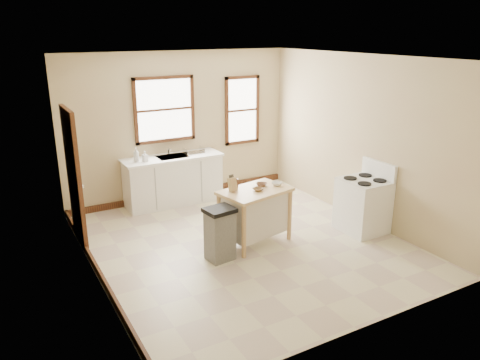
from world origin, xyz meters
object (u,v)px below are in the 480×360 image
(bowl_a, at_px, (258,189))
(gas_stove, at_px, (363,198))
(soap_bottle_a, at_px, (136,155))
(kitchen_island, at_px, (255,216))
(soap_bottle_b, at_px, (145,156))
(bowl_b, at_px, (262,185))
(bowl_c, at_px, (277,184))
(pepper_grinder, at_px, (237,184))
(trash_bin, at_px, (220,234))
(knife_block, at_px, (232,185))
(dish_rack, at_px, (194,151))

(bowl_a, distance_m, gas_stove, 1.81)
(soap_bottle_a, relative_size, kitchen_island, 0.24)
(soap_bottle_a, height_order, soap_bottle_b, soap_bottle_a)
(bowl_b, relative_size, gas_stove, 0.15)
(bowl_b, height_order, bowl_c, bowl_c)
(kitchen_island, height_order, pepper_grinder, pepper_grinder)
(kitchen_island, height_order, trash_bin, kitchen_island)
(soap_bottle_b, bearing_deg, knife_block, -86.51)
(soap_bottle_b, relative_size, bowl_b, 1.09)
(bowl_b, xyz_separation_m, bowl_c, (0.22, -0.09, 0.00))
(trash_bin, bearing_deg, knife_block, 34.50)
(knife_block, bearing_deg, soap_bottle_a, 106.48)
(kitchen_island, relative_size, bowl_c, 6.40)
(knife_block, height_order, bowl_c, knife_block)
(bowl_b, bearing_deg, kitchen_island, -149.54)
(bowl_c, xyz_separation_m, trash_bin, (-1.13, -0.26, -0.49))
(knife_block, relative_size, pepper_grinder, 1.33)
(trash_bin, height_order, gas_stove, gas_stove)
(soap_bottle_a, xyz_separation_m, trash_bin, (0.41, -2.44, -0.65))
(bowl_c, bearing_deg, soap_bottle_b, 123.56)
(pepper_grinder, bearing_deg, bowl_a, -47.55)
(trash_bin, bearing_deg, pepper_grinder, 33.10)
(soap_bottle_b, xyz_separation_m, kitchen_island, (1.00, -2.13, -0.58))
(bowl_a, distance_m, bowl_b, 0.23)
(knife_block, bearing_deg, pepper_grinder, 30.55)
(bowl_a, bearing_deg, knife_block, 155.11)
(soap_bottle_a, bearing_deg, bowl_a, -48.92)
(bowl_c, bearing_deg, gas_stove, -20.13)
(gas_stove, bearing_deg, dish_rack, 123.13)
(soap_bottle_a, relative_size, trash_bin, 0.32)
(pepper_grinder, xyz_separation_m, bowl_a, (0.23, -0.25, -0.06))
(dish_rack, xyz_separation_m, kitchen_island, (0.01, -2.23, -0.54))
(kitchen_island, relative_size, trash_bin, 1.34)
(bowl_a, height_order, bowl_c, bowl_c)
(kitchen_island, bearing_deg, bowl_b, 18.79)
(bowl_c, bearing_deg, pepper_grinder, 163.41)
(knife_block, bearing_deg, soap_bottle_b, 103.53)
(dish_rack, xyz_separation_m, trash_bin, (-0.72, -2.48, -0.57))
(pepper_grinder, bearing_deg, bowl_b, -12.57)
(knife_block, bearing_deg, trash_bin, -143.10)
(bowl_b, relative_size, bowl_c, 1.04)
(bowl_b, bearing_deg, bowl_c, -23.35)
(bowl_b, distance_m, trash_bin, 1.10)
(bowl_a, bearing_deg, pepper_grinder, 132.45)
(soap_bottle_a, xyz_separation_m, knife_block, (0.81, -2.08, -0.09))
(knife_block, xyz_separation_m, gas_stove, (2.09, -0.59, -0.39))
(kitchen_island, bearing_deg, soap_bottle_b, 103.53)
(trash_bin, bearing_deg, soap_bottle_a, 92.35)
(soap_bottle_a, distance_m, soap_bottle_b, 0.15)
(soap_bottle_b, xyz_separation_m, dish_rack, (0.99, 0.10, -0.05))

